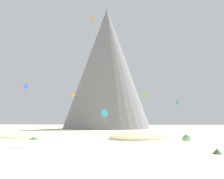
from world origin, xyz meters
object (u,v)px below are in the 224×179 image
object	(u,v)px
bush_near_right	(34,138)
kite_lime_low	(145,96)
bush_mid_center	(186,139)
rock_massif	(106,71)
bush_scatter_east	(186,136)
kite_teal_low	(177,103)
kite_orange_high	(92,19)
bush_low_patch	(217,151)
kite_blue_mid	(25,86)
kite_cyan_low	(105,113)
kite_gold_low	(73,95)

from	to	relation	value
bush_near_right	kite_lime_low	xyz separation A→B (m)	(24.68, 12.41, 10.42)
bush_mid_center	rock_massif	world-z (taller)	rock_massif
bush_scatter_east	kite_teal_low	xyz separation A→B (m)	(2.16, 27.76, 9.68)
bush_near_right	kite_orange_high	size ratio (longest dim) A/B	0.65
bush_low_patch	kite_blue_mid	bearing A→B (deg)	140.74
kite_teal_low	bush_mid_center	bearing A→B (deg)	-3.15
bush_low_patch	bush_mid_center	bearing A→B (deg)	90.27
bush_near_right	kite_blue_mid	xyz separation A→B (m)	(-9.92, 14.99, 13.78)
bush_mid_center	rock_massif	bearing A→B (deg)	110.24
kite_blue_mid	kite_orange_high	bearing A→B (deg)	117.65
kite_orange_high	kite_blue_mid	bearing A→B (deg)	-80.79
kite_orange_high	kite_cyan_low	world-z (taller)	kite_orange_high
bush_mid_center	bush_scatter_east	bearing A→B (deg)	79.88
bush_low_patch	bush_near_right	xyz separation A→B (m)	(-32.95, 20.05, -0.07)
bush_low_patch	kite_blue_mid	distance (m)	57.05
bush_near_right	kite_blue_mid	world-z (taller)	kite_blue_mid
kite_gold_low	bush_near_right	bearing A→B (deg)	-102.58
kite_blue_mid	kite_teal_low	size ratio (longest dim) A/B	1.08
kite_blue_mid	bush_low_patch	bearing A→B (deg)	65.72
kite_blue_mid	kite_orange_high	size ratio (longest dim) A/B	0.96
bush_scatter_east	bush_near_right	xyz separation A→B (m)	(-33.95, -6.86, -0.25)
bush_near_right	kite_blue_mid	size ratio (longest dim) A/B	0.68
kite_blue_mid	kite_orange_high	distance (m)	28.93
bush_mid_center	bush_near_right	world-z (taller)	bush_mid_center
bush_scatter_east	bush_low_patch	xyz separation A→B (m)	(-1.00, -26.91, -0.18)
bush_scatter_east	bush_low_patch	world-z (taller)	bush_scatter_east
kite_lime_low	kite_teal_low	xyz separation A→B (m)	(11.43, 22.21, -0.49)
kite_orange_high	kite_teal_low	xyz separation A→B (m)	(27.19, 15.39, -25.38)
bush_mid_center	kite_cyan_low	bearing A→B (deg)	148.03
bush_mid_center	bush_low_patch	distance (m)	20.76
kite_lime_low	kite_cyan_low	xyz separation A→B (m)	(-10.70, 0.08, -4.61)
rock_massif	kite_teal_low	xyz separation A→B (m)	(31.11, -41.65, -20.33)
rock_massif	kite_orange_high	bearing A→B (deg)	-86.06
rock_massif	kite_cyan_low	distance (m)	68.89
bush_mid_center	bush_low_patch	bearing A→B (deg)	-89.73
bush_scatter_east	kite_gold_low	size ratio (longest dim) A/B	0.81
bush_scatter_east	kite_orange_high	distance (m)	44.82
bush_low_patch	bush_near_right	world-z (taller)	bush_low_patch
kite_cyan_low	kite_lime_low	bearing A→B (deg)	-164.98
kite_cyan_low	kite_orange_high	bearing A→B (deg)	-37.68
rock_massif	kite_cyan_low	size ratio (longest dim) A/B	16.36
kite_gold_low	kite_lime_low	xyz separation A→B (m)	(26.66, -25.73, -3.16)
kite_lime_low	kite_blue_mid	bearing A→B (deg)	-160.78
bush_mid_center	bush_low_patch	world-z (taller)	bush_mid_center
bush_low_patch	kite_orange_high	size ratio (longest dim) A/B	0.37
kite_teal_low	kite_blue_mid	bearing A→B (deg)	-64.57
rock_massif	kite_cyan_low	bearing A→B (deg)	-81.98
kite_lime_low	kite_gold_low	bearing A→B (deg)	159.51
bush_near_right	kite_orange_high	xyz separation A→B (m)	(8.92, 19.23, 35.31)
kite_blue_mid	kite_teal_low	distance (m)	50.19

